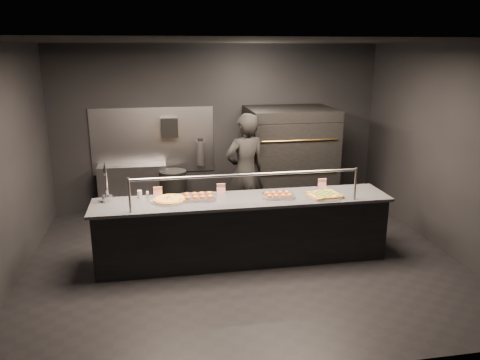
{
  "coord_description": "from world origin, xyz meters",
  "views": [
    {
      "loc": [
        -1.12,
        -6.02,
        2.91
      ],
      "look_at": [
        -0.0,
        0.2,
        1.13
      ],
      "focal_mm": 35.0,
      "sensor_mm": 36.0,
      "label": 1
    }
  ],
  "objects_px": {
    "square_pizza": "(324,195)",
    "worker": "(245,172)",
    "pizza_oven": "(289,160)",
    "towel_dispenser": "(169,127)",
    "beer_tap": "(107,190)",
    "slider_tray_b": "(278,195)",
    "trash_bin": "(174,192)",
    "round_pizza": "(170,199)",
    "service_counter": "(243,229)",
    "fire_extinguisher": "(200,153)",
    "slider_tray_a": "(199,197)",
    "prep_shelf": "(133,189)"
  },
  "relations": [
    {
      "from": "pizza_oven",
      "to": "slider_tray_b",
      "type": "relative_size",
      "value": 3.91
    },
    {
      "from": "round_pizza",
      "to": "worker",
      "type": "distance_m",
      "value": 1.69
    },
    {
      "from": "service_counter",
      "to": "fire_extinguisher",
      "type": "relative_size",
      "value": 8.12
    },
    {
      "from": "prep_shelf",
      "to": "towel_dispenser",
      "type": "height_order",
      "value": "towel_dispenser"
    },
    {
      "from": "round_pizza",
      "to": "square_pizza",
      "type": "bearing_deg",
      "value": -4.92
    },
    {
      "from": "towel_dispenser",
      "to": "fire_extinguisher",
      "type": "height_order",
      "value": "towel_dispenser"
    },
    {
      "from": "pizza_oven",
      "to": "towel_dispenser",
      "type": "relative_size",
      "value": 5.46
    },
    {
      "from": "towel_dispenser",
      "to": "fire_extinguisher",
      "type": "distance_m",
      "value": 0.74
    },
    {
      "from": "slider_tray_a",
      "to": "trash_bin",
      "type": "bearing_deg",
      "value": 97.81
    },
    {
      "from": "service_counter",
      "to": "round_pizza",
      "type": "relative_size",
      "value": 7.98
    },
    {
      "from": "pizza_oven",
      "to": "round_pizza",
      "type": "height_order",
      "value": "pizza_oven"
    },
    {
      "from": "slider_tray_b",
      "to": "trash_bin",
      "type": "distance_m",
      "value": 2.61
    },
    {
      "from": "round_pizza",
      "to": "service_counter",
      "type": "bearing_deg",
      "value": -5.21
    },
    {
      "from": "slider_tray_b",
      "to": "square_pizza",
      "type": "distance_m",
      "value": 0.65
    },
    {
      "from": "slider_tray_a",
      "to": "slider_tray_b",
      "type": "xyz_separation_m",
      "value": [
        1.1,
        -0.13,
        -0.0
      ]
    },
    {
      "from": "slider_tray_a",
      "to": "square_pizza",
      "type": "distance_m",
      "value": 1.75
    },
    {
      "from": "service_counter",
      "to": "round_pizza",
      "type": "xyz_separation_m",
      "value": [
        -1.0,
        0.09,
        0.47
      ]
    },
    {
      "from": "pizza_oven",
      "to": "prep_shelf",
      "type": "relative_size",
      "value": 1.59
    },
    {
      "from": "prep_shelf",
      "to": "slider_tray_b",
      "type": "relative_size",
      "value": 2.46
    },
    {
      "from": "fire_extinguisher",
      "to": "round_pizza",
      "type": "distance_m",
      "value": 2.4
    },
    {
      "from": "service_counter",
      "to": "slider_tray_b",
      "type": "height_order",
      "value": "service_counter"
    },
    {
      "from": "prep_shelf",
      "to": "square_pizza",
      "type": "distance_m",
      "value": 3.68
    },
    {
      "from": "towel_dispenser",
      "to": "trash_bin",
      "type": "xyz_separation_m",
      "value": [
        0.02,
        -0.25,
        -1.15
      ]
    },
    {
      "from": "towel_dispenser",
      "to": "slider_tray_b",
      "type": "height_order",
      "value": "towel_dispenser"
    },
    {
      "from": "slider_tray_a",
      "to": "square_pizza",
      "type": "bearing_deg",
      "value": -6.81
    },
    {
      "from": "service_counter",
      "to": "trash_bin",
      "type": "bearing_deg",
      "value": 112.33
    },
    {
      "from": "pizza_oven",
      "to": "beer_tap",
      "type": "bearing_deg",
      "value": -150.66
    },
    {
      "from": "service_counter",
      "to": "slider_tray_a",
      "type": "relative_size",
      "value": 7.66
    },
    {
      "from": "beer_tap",
      "to": "square_pizza",
      "type": "xyz_separation_m",
      "value": [
        2.97,
        -0.29,
        -0.14
      ]
    },
    {
      "from": "towel_dispenser",
      "to": "slider_tray_b",
      "type": "relative_size",
      "value": 0.72
    },
    {
      "from": "pizza_oven",
      "to": "square_pizza",
      "type": "height_order",
      "value": "pizza_oven"
    },
    {
      "from": "square_pizza",
      "to": "worker",
      "type": "xyz_separation_m",
      "value": [
        -0.87,
        1.31,
        0.03
      ]
    },
    {
      "from": "pizza_oven",
      "to": "worker",
      "type": "height_order",
      "value": "worker"
    },
    {
      "from": "slider_tray_b",
      "to": "towel_dispenser",
      "type": "bearing_deg",
      "value": 120.22
    },
    {
      "from": "slider_tray_a",
      "to": "round_pizza",
      "type": "bearing_deg",
      "value": -176.53
    },
    {
      "from": "towel_dispenser",
      "to": "round_pizza",
      "type": "xyz_separation_m",
      "value": [
        -0.1,
        -2.3,
        -0.61
      ]
    },
    {
      "from": "trash_bin",
      "to": "fire_extinguisher",
      "type": "bearing_deg",
      "value": 26.57
    },
    {
      "from": "pizza_oven",
      "to": "towel_dispenser",
      "type": "xyz_separation_m",
      "value": [
        -2.1,
        0.49,
        0.58
      ]
    },
    {
      "from": "service_counter",
      "to": "fire_extinguisher",
      "type": "height_order",
      "value": "service_counter"
    },
    {
      "from": "service_counter",
      "to": "pizza_oven",
      "type": "distance_m",
      "value": 2.3
    },
    {
      "from": "fire_extinguisher",
      "to": "beer_tap",
      "type": "bearing_deg",
      "value": -123.86
    },
    {
      "from": "trash_bin",
      "to": "square_pizza",
      "type": "bearing_deg",
      "value": -47.86
    },
    {
      "from": "towel_dispenser",
      "to": "worker",
      "type": "relative_size",
      "value": 0.18
    },
    {
      "from": "worker",
      "to": "slider_tray_b",
      "type": "bearing_deg",
      "value": 84.85
    },
    {
      "from": "pizza_oven",
      "to": "trash_bin",
      "type": "relative_size",
      "value": 2.37
    },
    {
      "from": "square_pizza",
      "to": "round_pizza",
      "type": "bearing_deg",
      "value": 175.08
    },
    {
      "from": "pizza_oven",
      "to": "round_pizza",
      "type": "bearing_deg",
      "value": -140.5
    },
    {
      "from": "slider_tray_b",
      "to": "trash_bin",
      "type": "bearing_deg",
      "value": 122.65
    },
    {
      "from": "service_counter",
      "to": "beer_tap",
      "type": "bearing_deg",
      "value": 173.79
    },
    {
      "from": "round_pizza",
      "to": "slider_tray_b",
      "type": "xyz_separation_m",
      "value": [
        1.49,
        -0.1,
        0.01
      ]
    }
  ]
}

